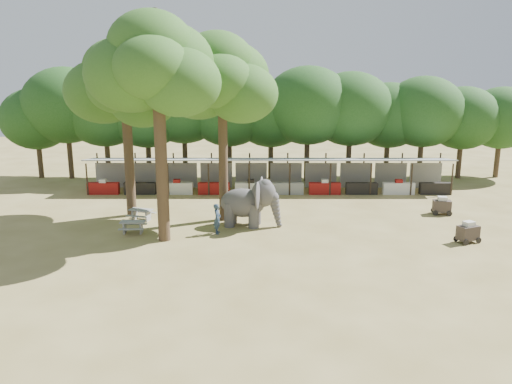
{
  "coord_description": "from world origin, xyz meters",
  "views": [
    {
      "loc": [
        -0.97,
        -23.97,
        8.71
      ],
      "look_at": [
        -1.0,
        5.0,
        2.0
      ],
      "focal_mm": 35.0,
      "sensor_mm": 36.0,
      "label": 1
    }
  ],
  "objects_px": {
    "yard_tree_left": "(123,85)",
    "picnic_table_near": "(133,225)",
    "picnic_table_far": "(141,213)",
    "cart_front": "(468,232)",
    "cart_back": "(442,206)",
    "yard_tree_back": "(220,80)",
    "yard_tree_center": "(155,67)",
    "handler": "(217,219)",
    "elephant": "(250,202)"
  },
  "relations": [
    {
      "from": "handler",
      "to": "cart_back",
      "type": "bearing_deg",
      "value": -71.77
    },
    {
      "from": "yard_tree_back",
      "to": "picnic_table_near",
      "type": "height_order",
      "value": "yard_tree_back"
    },
    {
      "from": "picnic_table_far",
      "to": "handler",
      "type": "bearing_deg",
      "value": -11.3
    },
    {
      "from": "yard_tree_center",
      "to": "yard_tree_back",
      "type": "relative_size",
      "value": 1.06
    },
    {
      "from": "yard_tree_back",
      "to": "handler",
      "type": "relative_size",
      "value": 6.55
    },
    {
      "from": "picnic_table_far",
      "to": "cart_back",
      "type": "relative_size",
      "value": 1.33
    },
    {
      "from": "cart_front",
      "to": "yard_tree_back",
      "type": "bearing_deg",
      "value": 138.63
    },
    {
      "from": "picnic_table_near",
      "to": "cart_back",
      "type": "height_order",
      "value": "cart_back"
    },
    {
      "from": "handler",
      "to": "cart_front",
      "type": "bearing_deg",
      "value": -94.36
    },
    {
      "from": "yard_tree_back",
      "to": "cart_back",
      "type": "relative_size",
      "value": 8.66
    },
    {
      "from": "picnic_table_far",
      "to": "picnic_table_near",
      "type": "bearing_deg",
      "value": -70.7
    },
    {
      "from": "yard_tree_back",
      "to": "cart_front",
      "type": "distance_m",
      "value": 16.35
    },
    {
      "from": "elephant",
      "to": "picnic_table_near",
      "type": "relative_size",
      "value": 2.63
    },
    {
      "from": "yard_tree_center",
      "to": "cart_back",
      "type": "relative_size",
      "value": 9.17
    },
    {
      "from": "cart_front",
      "to": "yard_tree_left",
      "type": "bearing_deg",
      "value": 141.41
    },
    {
      "from": "yard_tree_back",
      "to": "elephant",
      "type": "relative_size",
      "value": 2.96
    },
    {
      "from": "yard_tree_center",
      "to": "cart_back",
      "type": "distance_m",
      "value": 19.87
    },
    {
      "from": "elephant",
      "to": "cart_back",
      "type": "relative_size",
      "value": 2.92
    },
    {
      "from": "handler",
      "to": "picnic_table_near",
      "type": "bearing_deg",
      "value": 91.9
    },
    {
      "from": "picnic_table_far",
      "to": "cart_front",
      "type": "xyz_separation_m",
      "value": [
        18.51,
        -4.22,
        0.11
      ]
    },
    {
      "from": "yard_tree_left",
      "to": "picnic_table_near",
      "type": "relative_size",
      "value": 7.57
    },
    {
      "from": "yard_tree_back",
      "to": "elephant",
      "type": "xyz_separation_m",
      "value": [
        1.77,
        -1.49,
        -7.11
      ]
    },
    {
      "from": "handler",
      "to": "cart_back",
      "type": "height_order",
      "value": "handler"
    },
    {
      "from": "picnic_table_near",
      "to": "cart_back",
      "type": "distance_m",
      "value": 19.47
    },
    {
      "from": "elephant",
      "to": "handler",
      "type": "xyz_separation_m",
      "value": [
        -1.83,
        -1.53,
        -0.57
      ]
    },
    {
      "from": "yard_tree_center",
      "to": "yard_tree_left",
      "type": "bearing_deg",
      "value": 120.96
    },
    {
      "from": "picnic_table_far",
      "to": "cart_front",
      "type": "height_order",
      "value": "cart_front"
    },
    {
      "from": "elephant",
      "to": "cart_front",
      "type": "relative_size",
      "value": 2.71
    },
    {
      "from": "picnic_table_near",
      "to": "picnic_table_far",
      "type": "bearing_deg",
      "value": 90.19
    },
    {
      "from": "picnic_table_far",
      "to": "cart_back",
      "type": "bearing_deg",
      "value": 21.13
    },
    {
      "from": "elephant",
      "to": "cart_back",
      "type": "distance_m",
      "value": 12.68
    },
    {
      "from": "picnic_table_near",
      "to": "cart_front",
      "type": "distance_m",
      "value": 18.47
    },
    {
      "from": "handler",
      "to": "cart_front",
      "type": "distance_m",
      "value": 13.68
    },
    {
      "from": "yard_tree_left",
      "to": "yard_tree_back",
      "type": "relative_size",
      "value": 0.97
    },
    {
      "from": "elephant",
      "to": "cart_front",
      "type": "xyz_separation_m",
      "value": [
        11.75,
        -3.11,
        -0.85
      ]
    },
    {
      "from": "picnic_table_near",
      "to": "picnic_table_far",
      "type": "xyz_separation_m",
      "value": [
        -0.11,
        2.61,
        0.01
      ]
    },
    {
      "from": "picnic_table_near",
      "to": "elephant",
      "type": "bearing_deg",
      "value": 10.44
    },
    {
      "from": "cart_back",
      "to": "yard_tree_back",
      "type": "bearing_deg",
      "value": -166.61
    },
    {
      "from": "elephant",
      "to": "yard_tree_left",
      "type": "bearing_deg",
      "value": 171.13
    },
    {
      "from": "yard_tree_center",
      "to": "picnic_table_near",
      "type": "distance_m",
      "value": 9.0
    },
    {
      "from": "yard_tree_center",
      "to": "picnic_table_far",
      "type": "height_order",
      "value": "yard_tree_center"
    },
    {
      "from": "handler",
      "to": "picnic_table_far",
      "type": "xyz_separation_m",
      "value": [
        -4.93,
        2.64,
        -0.4
      ]
    },
    {
      "from": "handler",
      "to": "cart_front",
      "type": "relative_size",
      "value": 1.23
    },
    {
      "from": "yard_tree_center",
      "to": "picnic_table_near",
      "type": "relative_size",
      "value": 8.27
    },
    {
      "from": "picnic_table_near",
      "to": "cart_back",
      "type": "xyz_separation_m",
      "value": [
        19.04,
        4.04,
        0.12
      ]
    },
    {
      "from": "yard_tree_back",
      "to": "picnic_table_near",
      "type": "bearing_deg",
      "value": -148.52
    },
    {
      "from": "picnic_table_near",
      "to": "cart_front",
      "type": "xyz_separation_m",
      "value": [
        18.4,
        -1.61,
        0.12
      ]
    },
    {
      "from": "elephant",
      "to": "handler",
      "type": "relative_size",
      "value": 2.21
    },
    {
      "from": "picnic_table_near",
      "to": "cart_back",
      "type": "bearing_deg",
      "value": 9.73
    },
    {
      "from": "yard_tree_center",
      "to": "cart_front",
      "type": "height_order",
      "value": "yard_tree_center"
    }
  ]
}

